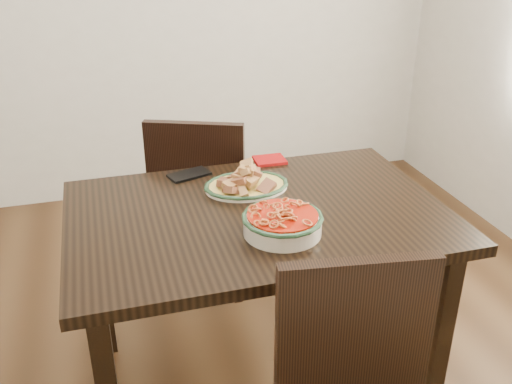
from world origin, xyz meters
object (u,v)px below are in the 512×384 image
object	(u,v)px
dining_table	(258,234)
chair_far	(202,197)
noodle_bowl	(282,221)
fish_plate	(246,178)
smartphone	(189,175)

from	to	relation	value
dining_table	chair_far	xyz separation A→B (m)	(-0.07, 0.66, -0.16)
dining_table	noodle_bowl	distance (m)	0.22
dining_table	fish_plate	size ratio (longest dim) A/B	4.19
fish_plate	smartphone	xyz separation A→B (m)	(-0.18, 0.17, -0.04)
fish_plate	smartphone	bearing A→B (deg)	136.27
dining_table	smartphone	xyz separation A→B (m)	(-0.17, 0.35, 0.10)
fish_plate	noodle_bowl	distance (m)	0.35
noodle_bowl	smartphone	distance (m)	0.56
chair_far	smartphone	xyz separation A→B (m)	(-0.10, -0.31, 0.26)
chair_far	noodle_bowl	world-z (taller)	chair_far
fish_plate	smartphone	size ratio (longest dim) A/B	1.94
chair_far	noodle_bowl	bearing A→B (deg)	119.37
noodle_bowl	smartphone	world-z (taller)	noodle_bowl
fish_plate	smartphone	world-z (taller)	fish_plate
dining_table	smartphone	size ratio (longest dim) A/B	8.14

